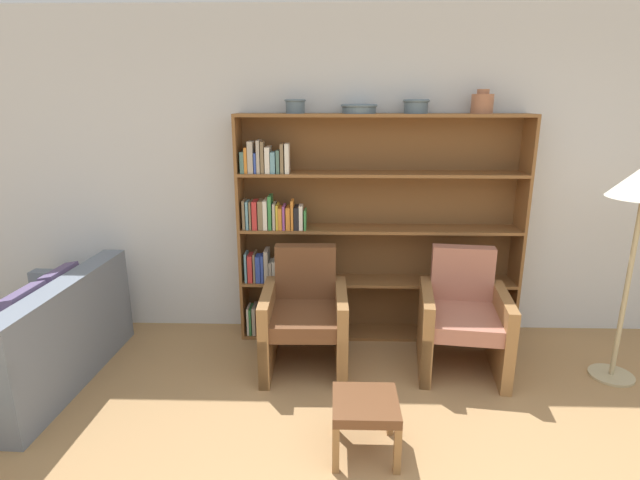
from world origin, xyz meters
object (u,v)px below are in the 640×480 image
object	(u,v)px
bowl_terracotta	(359,108)
footstool	(365,409)
bowl_sage	(416,105)
vase_tall	(482,103)
couch	(37,344)
bowl_stoneware	(295,105)
armchair_leather	(305,316)
bookshelf	(355,232)
armchair_cushioned	(463,318)

from	to	relation	value
bowl_terracotta	footstool	world-z (taller)	bowl_terracotta
bowl_sage	vase_tall	size ratio (longest dim) A/B	1.14
bowl_sage	vase_tall	world-z (taller)	vase_tall
bowl_sage	vase_tall	distance (m)	0.51
bowl_terracotta	vase_tall	world-z (taller)	vase_tall
vase_tall	couch	distance (m)	3.82
bowl_terracotta	vase_tall	distance (m)	0.96
bowl_terracotta	vase_tall	size ratio (longest dim) A/B	1.57
vase_tall	footstool	distance (m)	2.50
bowl_stoneware	footstool	xyz separation A→B (m)	(0.50, -1.55, -1.68)
footstool	bowl_sage	bearing A→B (deg)	73.90
couch	armchair_leather	distance (m)	1.98
armchair_leather	couch	bearing A→B (deg)	7.56
bookshelf	bowl_sage	xyz separation A→B (m)	(0.46, -0.02, 1.04)
bowl_sage	armchair_cushioned	xyz separation A→B (m)	(0.35, -0.54, -1.57)
armchair_cushioned	footstool	bearing A→B (deg)	58.89
bowl_stoneware	vase_tall	xyz separation A→B (m)	(1.47, 0.00, 0.02)
bowl_stoneware	footstool	bearing A→B (deg)	-72.07
bookshelf	armchair_cushioned	distance (m)	1.12
bookshelf	armchair_leather	world-z (taller)	bookshelf
bowl_stoneware	armchair_leather	world-z (taller)	bowl_stoneware
armchair_cushioned	bowl_terracotta	bearing A→B (deg)	-26.67
bowl_sage	footstool	distance (m)	2.33
bowl_terracotta	armchair_leather	size ratio (longest dim) A/B	0.32
bowl_terracotta	bowl_sage	xyz separation A→B (m)	(0.45, 0.00, 0.02)
bowl_sage	bookshelf	bearing A→B (deg)	176.96
vase_tall	footstool	size ratio (longest dim) A/B	0.48
armchair_cushioned	footstool	world-z (taller)	armchair_cushioned
bookshelf	bowl_terracotta	distance (m)	1.02
bookshelf	bowl_sage	size ratio (longest dim) A/B	11.20
armchair_leather	footstool	size ratio (longest dim) A/B	2.38
couch	armchair_cushioned	world-z (taller)	armchair_cushioned
bowl_sage	couch	xyz separation A→B (m)	(-2.81, -0.83, -1.68)
bowl_sage	couch	bearing A→B (deg)	-163.47
bookshelf	footstool	size ratio (longest dim) A/B	6.18
bookshelf	couch	bearing A→B (deg)	-159.95
bowl_terracotta	armchair_cushioned	bearing A→B (deg)	-33.83
bowl_stoneware	armchair_cushioned	size ratio (longest dim) A/B	0.19
armchair_leather	bookshelf	bearing A→B (deg)	-126.61
armchair_cushioned	bookshelf	bearing A→B (deg)	-27.49
vase_tall	bowl_stoneware	bearing A→B (deg)	180.00
couch	armchair_cushioned	size ratio (longest dim) A/B	1.73
vase_tall	couch	bearing A→B (deg)	-165.92
armchair_cushioned	armchair_leather	bearing A→B (deg)	7.14
footstool	armchair_leather	bearing A→B (deg)	111.93
bowl_stoneware	couch	world-z (taller)	bowl_stoneware
bookshelf	armchair_cushioned	world-z (taller)	bookshelf
bowl_stoneware	armchair_leather	bearing A→B (deg)	-80.16
couch	footstool	world-z (taller)	couch
armchair_leather	armchair_cushioned	distance (m)	1.21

